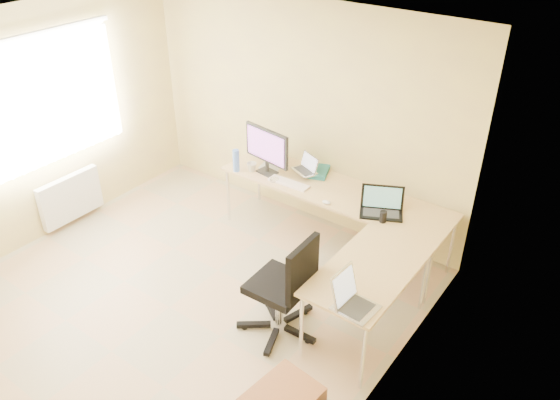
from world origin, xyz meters
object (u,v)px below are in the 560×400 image
Objects in this scene: monitor at (267,151)px; office_chair at (279,287)px; laptop_center at (304,164)px; water_bottle at (236,161)px; desk_fan at (283,152)px; mug at (252,167)px; keyboard at (289,183)px; desk_main at (332,218)px; desk_return at (366,301)px; laptop_return at (357,297)px; laptop_black at (382,203)px.

office_chair is (1.13, -1.32, -0.50)m from monitor.
monitor reaches higher than laptop_center.
office_chair is (1.44, -1.14, -0.36)m from water_bottle.
water_bottle is 0.58m from desk_fan.
laptop_center is 0.61m from mug.
office_chair is (0.78, -1.24, -0.24)m from keyboard.
desk_main is 1.04m from monitor.
water_bottle is (-0.15, -0.10, 0.08)m from mug.
desk_main is at bearing 17.31° from monitor.
laptop_center is (-0.43, 0.07, 0.51)m from desk_main.
mug reaches higher than desk_return.
monitor is (-1.79, 0.88, 0.64)m from desk_return.
mug is at bearing -130.74° from laptop_center.
mug is (-0.55, -0.27, -0.09)m from laptop_center.
desk_main is 1.27m from water_bottle.
office_chair reaches higher than desk_main.
desk_return is 1.69m from keyboard.
water_bottle is 1.06× the size of desk_fan.
desk_main is 1.40m from desk_return.
water_bottle is (-0.66, -0.10, 0.12)m from keyboard.
desk_return is at bearing 31.62° from office_chair.
laptop_center is at bearing 171.09° from desk_main.
desk_main is 10.03× the size of water_bottle.
desk_main is 9.02× the size of laptop_center.
laptop_return is (2.11, -1.31, 0.07)m from mug.
desk_return is 2.72× the size of keyboard.
mug is 0.42× the size of water_bottle.
monitor is 5.70× the size of mug.
desk_main is at bearing 21.05° from keyboard.
desk_main is at bearing 134.27° from desk_return.
keyboard is at bearing 53.70° from laptop_return.
desk_return is 2.27m from water_bottle.
laptop_black is 1.11m from keyboard.
laptop_center is 0.42m from desk_fan.
desk_main is at bearing 11.41° from mug.
laptop_center is 0.78m from water_bottle.
water_bottle reaches higher than mug.
laptop_return is at bearing -53.32° from desk_main.
laptop_center is 1.10m from laptop_black.
water_bottle reaches higher than desk_return.
office_chair is at bearing -77.71° from desk_main.
office_chair reaches higher than laptop_center.
laptop_center reaches higher than desk_return.
office_chair is at bearing -146.59° from desk_return.
laptop_black is (1.08, -0.21, -0.01)m from laptop_center.
water_bottle reaches higher than desk_main.
office_chair is at bearing 88.18° from laptop_return.
water_bottle is at bearing -172.53° from keyboard.
keyboard is at bearing 8.99° from water_bottle.
laptop_center is (0.38, 0.19, -0.13)m from monitor.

